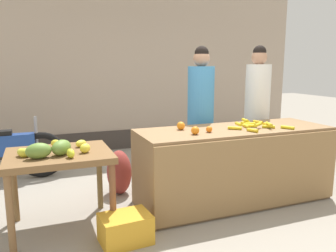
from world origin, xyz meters
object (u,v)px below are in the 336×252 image
at_px(produce_crate, 125,229).
at_px(produce_sack, 119,172).
at_px(vendor_woman_white_shirt, 257,112).
at_px(vendor_woman_blue_shirt, 201,117).
at_px(parked_motorcycle, 4,153).

bearing_deg(produce_crate, produce_sack, 79.07).
bearing_deg(vendor_woman_white_shirt, produce_sack, 178.68).
relative_size(vendor_woman_white_shirt, produce_crate, 4.16).
height_order(vendor_woman_blue_shirt, produce_sack, vendor_woman_blue_shirt).
relative_size(vendor_woman_white_shirt, produce_sack, 3.35).
bearing_deg(vendor_woman_blue_shirt, produce_sack, 177.62).
relative_size(vendor_woman_blue_shirt, parked_motorcycle, 1.13).
bearing_deg(produce_crate, vendor_woman_white_shirt, 27.26).
distance_m(vendor_woman_blue_shirt, produce_crate, 1.89).
bearing_deg(parked_motorcycle, vendor_woman_white_shirt, -17.74).
relative_size(vendor_woman_blue_shirt, vendor_woman_white_shirt, 0.99).
height_order(vendor_woman_white_shirt, produce_crate, vendor_woman_white_shirt).
bearing_deg(vendor_woman_white_shirt, vendor_woman_blue_shirt, -180.00).
xyz_separation_m(vendor_woman_blue_shirt, vendor_woman_white_shirt, (0.87, 0.00, 0.01)).
height_order(vendor_woman_white_shirt, produce_sack, vendor_woman_white_shirt).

